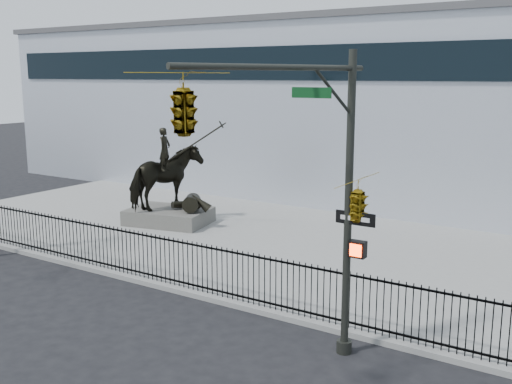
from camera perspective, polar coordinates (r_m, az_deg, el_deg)
The scene contains 7 objects.
ground at distance 18.41m, azimuth -12.42°, elevation -9.70°, with size 120.00×120.00×0.00m, color black.
plaza at distance 23.56m, azimuth -0.25°, elevation -4.62°, with size 30.00×12.00×0.15m, color gray.
building at distance 34.36m, azimuth 11.79°, elevation 7.60°, with size 44.00×14.00×9.00m, color silver.
picket_fence at distance 18.97m, azimuth -9.84°, elevation -6.10°, with size 22.10×0.10×1.50m.
statue_plinth at distance 26.09m, azimuth -8.30°, elevation -2.30°, with size 3.38×2.33×0.63m, color #4F4E48.
equestrian_statue at distance 25.73m, azimuth -8.27°, elevation 1.26°, with size 4.25×3.10×3.67m.
traffic_signal_right at distance 11.72m, azimuth 2.15°, elevation 3.22°, with size 2.17×6.86×7.00m.
Camera 1 is at (12.40, -11.99, 6.46)m, focal length 42.00 mm.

